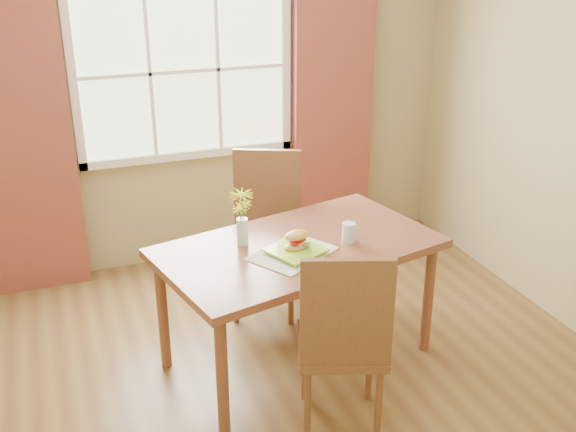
% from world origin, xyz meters
% --- Properties ---
extents(room, '(4.24, 3.84, 2.74)m').
position_xyz_m(room, '(0.00, 0.00, 1.35)').
color(room, brown).
rests_on(room, ground).
extents(window, '(1.62, 0.06, 1.32)m').
position_xyz_m(window, '(0.00, 1.87, 1.50)').
color(window, '#B3C897').
rests_on(window, room).
extents(curtain_left, '(0.65, 0.08, 2.20)m').
position_xyz_m(curtain_left, '(-1.15, 1.78, 1.10)').
color(curtain_left, maroon).
rests_on(curtain_left, room).
extents(curtain_right, '(0.65, 0.08, 2.20)m').
position_xyz_m(curtain_right, '(1.15, 1.78, 1.10)').
color(curtain_right, maroon).
rests_on(curtain_right, room).
extents(dining_table, '(1.75, 1.24, 0.78)m').
position_xyz_m(dining_table, '(0.28, 0.28, 0.70)').
color(dining_table, brown).
rests_on(dining_table, room).
extents(chair_near, '(0.57, 0.57, 1.07)m').
position_xyz_m(chair_near, '(0.25, -0.43, 0.58)').
color(chair_near, brown).
rests_on(chair_near, room).
extents(chair_far, '(0.61, 0.61, 1.10)m').
position_xyz_m(chair_far, '(0.32, 0.98, 0.60)').
color(chair_far, brown).
rests_on(chair_far, room).
extents(placemat, '(0.56, 0.52, 0.01)m').
position_xyz_m(placemat, '(0.21, 0.17, 0.78)').
color(placemat, beige).
rests_on(placemat, dining_table).
extents(plate, '(0.36, 0.36, 0.01)m').
position_xyz_m(plate, '(0.22, 0.16, 0.79)').
color(plate, '#A0D234').
rests_on(plate, placemat).
extents(croissant_sandwich, '(0.16, 0.12, 0.11)m').
position_xyz_m(croissant_sandwich, '(0.24, 0.18, 0.85)').
color(croissant_sandwich, '#EDC051').
rests_on(croissant_sandwich, plate).
extents(water_glass, '(0.08, 0.08, 0.12)m').
position_xyz_m(water_glass, '(0.57, 0.21, 0.83)').
color(water_glass, silver).
rests_on(water_glass, dining_table).
extents(flower_vase, '(0.14, 0.14, 0.33)m').
position_xyz_m(flower_vase, '(-0.02, 0.38, 0.98)').
color(flower_vase, silver).
rests_on(flower_vase, dining_table).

